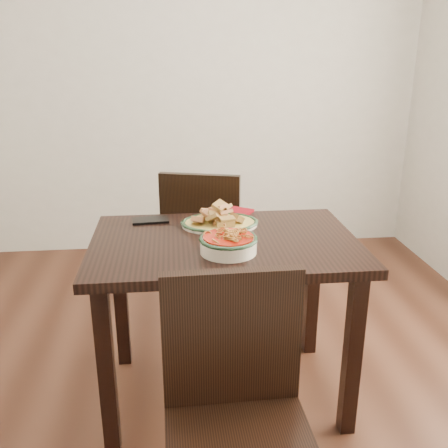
{
  "coord_description": "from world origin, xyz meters",
  "views": [
    {
      "loc": [
        -0.09,
        -2.0,
        1.48
      ],
      "look_at": [
        0.11,
        -0.08,
        0.81
      ],
      "focal_mm": 40.0,
      "sensor_mm": 36.0,
      "label": 1
    }
  ],
  "objects": [
    {
      "name": "floor",
      "position": [
        0.0,
        0.0,
        0.0
      ],
      "size": [
        3.5,
        3.5,
        0.0
      ],
      "primitive_type": "plane",
      "color": "#391D12",
      "rests_on": "ground"
    },
    {
      "name": "smartphone",
      "position": [
        -0.2,
        0.16,
        0.76
      ],
      "size": [
        0.17,
        0.1,
        0.01
      ],
      "primitive_type": "cube",
      "rotation": [
        0.0,
        0.0,
        0.09
      ],
      "color": "black",
      "rests_on": "dining_table"
    },
    {
      "name": "noodle_bowl",
      "position": [
        0.11,
        -0.24,
        0.79
      ],
      "size": [
        0.23,
        0.23,
        0.08
      ],
      "color": "beige",
      "rests_on": "dining_table"
    },
    {
      "name": "chair_far",
      "position": [
        0.07,
        0.57,
        0.5
      ],
      "size": [
        0.52,
        0.52,
        0.89
      ],
      "rotation": [
        0.0,
        0.0,
        2.87
      ],
      "color": "black",
      "rests_on": "ground"
    },
    {
      "name": "wall_back",
      "position": [
        0.0,
        1.75,
        1.3
      ],
      "size": [
        3.5,
        0.1,
        2.6
      ],
      "primitive_type": "cube",
      "color": "beige",
      "rests_on": "ground"
    },
    {
      "name": "chair_near",
      "position": [
        0.07,
        -0.82,
        0.5
      ],
      "size": [
        0.43,
        0.43,
        0.89
      ],
      "rotation": [
        0.0,
        0.0,
        0.02
      ],
      "color": "black",
      "rests_on": "ground"
    },
    {
      "name": "napkin",
      "position": [
        0.22,
        0.25,
        0.76
      ],
      "size": [
        0.14,
        0.14,
        0.01
      ],
      "primitive_type": "cube",
      "rotation": [
        0.0,
        0.0,
        -0.59
      ],
      "color": "maroon",
      "rests_on": "dining_table"
    },
    {
      "name": "wall_front",
      "position": [
        0.0,
        -1.75,
        1.3
      ],
      "size": [
        3.5,
        0.1,
        2.6
      ],
      "primitive_type": "cube",
      "color": "beige",
      "rests_on": "ground"
    },
    {
      "name": "fish_plate",
      "position": [
        0.11,
        0.07,
        0.79
      ],
      "size": [
        0.33,
        0.26,
        0.11
      ],
      "color": "#F0E2CA",
      "rests_on": "dining_table"
    },
    {
      "name": "dining_table",
      "position": [
        0.11,
        -0.1,
        0.64
      ],
      "size": [
        1.09,
        0.73,
        0.75
      ],
      "color": "black",
      "rests_on": "ground"
    }
  ]
}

